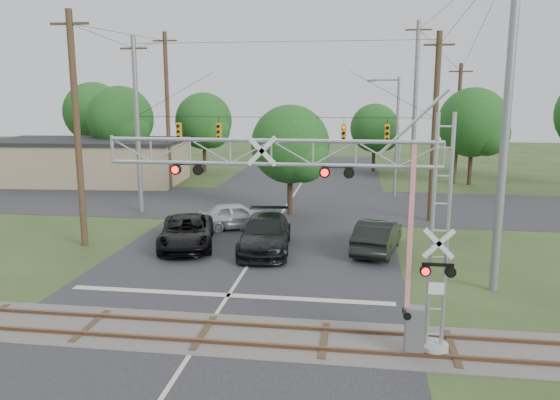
# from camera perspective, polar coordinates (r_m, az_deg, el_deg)

# --- Properties ---
(ground) EXTENTS (160.00, 160.00, 0.00)m
(ground) POSITION_cam_1_polar(r_m,az_deg,el_deg) (17.13, -9.88, -16.40)
(ground) COLOR #2C401D
(ground) RESTS_ON ground
(road_main) EXTENTS (14.00, 90.00, 0.02)m
(road_main) POSITION_cam_1_polar(r_m,az_deg,el_deg) (26.10, -3.10, -6.45)
(road_main) COLOR #242426
(road_main) RESTS_ON ground
(road_cross) EXTENTS (90.00, 12.00, 0.02)m
(road_cross) POSITION_cam_1_polar(r_m,az_deg,el_deg) (39.51, 0.85, -0.40)
(road_cross) COLOR #242426
(road_cross) RESTS_ON ground
(railroad_track) EXTENTS (90.00, 3.20, 0.17)m
(railroad_track) POSITION_cam_1_polar(r_m,az_deg,el_deg) (18.83, -7.97, -13.59)
(railroad_track) COLOR #534D48
(railroad_track) RESTS_ON ground
(crossing_gantry) EXTENTS (10.61, 0.94, 7.34)m
(crossing_gantry) POSITION_cam_1_polar(r_m,az_deg,el_deg) (16.40, 5.69, -0.71)
(crossing_gantry) COLOR #989793
(crossing_gantry) RESTS_ON ground
(traffic_signal_span) EXTENTS (19.34, 0.36, 11.50)m
(traffic_signal_span) POSITION_cam_1_polar(r_m,az_deg,el_deg) (34.71, 1.52, 7.49)
(traffic_signal_span) COLOR gray
(traffic_signal_span) RESTS_ON ground
(pickup_black) EXTENTS (3.98, 6.24, 1.60)m
(pickup_black) POSITION_cam_1_polar(r_m,az_deg,el_deg) (28.74, -9.74, -3.31)
(pickup_black) COLOR black
(pickup_black) RESTS_ON ground
(car_dark) EXTENTS (3.02, 6.30, 1.77)m
(car_dark) POSITION_cam_1_polar(r_m,az_deg,el_deg) (27.67, -1.55, -3.54)
(car_dark) COLOR black
(car_dark) RESTS_ON ground
(sedan_silver) EXTENTS (4.94, 3.47, 1.56)m
(sedan_silver) POSITION_cam_1_polar(r_m,az_deg,el_deg) (32.31, -4.56, -1.63)
(sedan_silver) COLOR #B0B2B8
(sedan_silver) RESTS_ON ground
(suv_dark) EXTENTS (2.78, 5.34, 1.67)m
(suv_dark) POSITION_cam_1_polar(r_m,az_deg,el_deg) (27.93, 10.14, -3.67)
(suv_dark) COLOR black
(suv_dark) RESTS_ON ground
(commercial_building) EXTENTS (17.17, 9.67, 3.87)m
(commercial_building) POSITION_cam_1_polar(r_m,az_deg,el_deg) (51.81, -19.29, 3.88)
(commercial_building) COLOR #998E66
(commercial_building) RESTS_ON ground
(streetlight) EXTENTS (2.42, 0.25, 9.07)m
(streetlight) POSITION_cam_1_polar(r_m,az_deg,el_deg) (42.30, 11.88, 7.04)
(streetlight) COLOR gray
(streetlight) RESTS_ON ground
(utility_poles) EXTENTS (26.00, 27.83, 13.83)m
(utility_poles) POSITION_cam_1_polar(r_m,az_deg,el_deg) (36.58, 4.65, 8.71)
(utility_poles) COLOR #3A251B
(utility_poles) RESTS_ON ground
(treeline) EXTENTS (54.63, 26.61, 9.58)m
(treeline) POSITION_cam_1_polar(r_m,az_deg,el_deg) (50.54, 2.32, 8.37)
(treeline) COLOR #342517
(treeline) RESTS_ON ground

